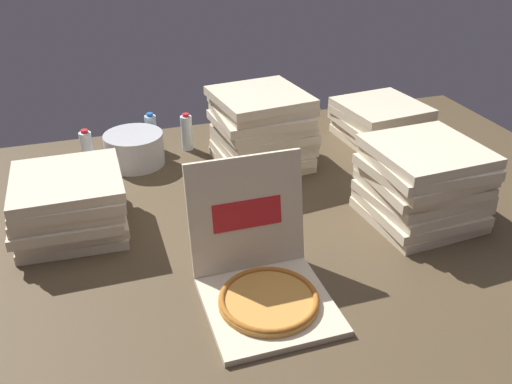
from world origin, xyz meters
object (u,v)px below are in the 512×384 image
Objects in this scene: pizza_stack_right_mid at (381,122)px; pizza_stack_left_far at (70,204)px; pizza_stack_right_near at (422,183)px; open_pizza_box at (262,276)px; water_bottle_2 at (187,132)px; water_bottle_0 at (151,132)px; water_bottle_1 at (87,150)px; ice_bucket at (135,149)px; pizza_stack_center_near at (262,129)px.

pizza_stack_left_far is at bearing -165.05° from pizza_stack_right_mid.
pizza_stack_right_mid is at bearing 72.18° from pizza_stack_right_near.
pizza_stack_left_far is 0.98× the size of pizza_stack_right_mid.
pizza_stack_left_far is at bearing 134.05° from open_pizza_box.
pizza_stack_right_near reaches higher than water_bottle_2.
open_pizza_box is 1.09× the size of pizza_stack_right_near.
pizza_stack_right_mid is at bearing -12.21° from water_bottle_0.
ice_bucket is at bearing -7.93° from water_bottle_1.
pizza_stack_right_near is 1.56m from water_bottle_1.
pizza_stack_center_near is 0.43m from water_bottle_2.
open_pizza_box is at bearing -45.95° from pizza_stack_left_far.
pizza_stack_right_mid is 2.31× the size of water_bottle_2.
open_pizza_box reaches higher than pizza_stack_left_far.
water_bottle_0 is at bearing 20.40° from water_bottle_1.
pizza_stack_right_mid is 1.03m from water_bottle_2.
open_pizza_box is 2.50× the size of water_bottle_0.
pizza_stack_center_near is at bearing -17.67° from ice_bucket.
water_bottle_2 is at bearing 138.38° from pizza_stack_center_near.
open_pizza_box is 1.71× the size of ice_bucket.
open_pizza_box reaches higher than pizza_stack_right_mid.
water_bottle_1 is at bearing -159.60° from water_bottle_0.
pizza_stack_right_near is at bearing -35.49° from water_bottle_1.
pizza_stack_left_far reaches higher than ice_bucket.
open_pizza_box reaches higher than pizza_stack_center_near.
pizza_stack_center_near is 2.39× the size of water_bottle_1.
open_pizza_box is 1.18m from ice_bucket.
water_bottle_0 is (-1.19, 0.26, -0.01)m from pizza_stack_right_mid.
pizza_stack_right_mid is 1.58× the size of ice_bucket.
ice_bucket is at bearing 140.18° from pizza_stack_right_near.
water_bottle_1 is at bearing 172.07° from ice_bucket.
open_pizza_box is at bearing -82.45° from water_bottle_0.
pizza_stack_center_near is 0.71m from pizza_stack_right_mid.
pizza_stack_center_near is 0.63m from ice_bucket.
pizza_stack_right_mid is at bearing 6.87° from pizza_stack_center_near.
water_bottle_1 is (-1.27, 0.90, -0.07)m from pizza_stack_right_near.
ice_bucket is 0.19m from water_bottle_0.
open_pizza_box is 2.50× the size of water_bottle_2.
water_bottle_1 reaches higher than ice_bucket.
open_pizza_box is 1.28m from water_bottle_1.
water_bottle_2 is (0.50, 0.06, 0.00)m from water_bottle_1.
pizza_stack_right_near is at bearing -51.44° from water_bottle_2.
pizza_stack_right_mid reaches higher than water_bottle_2.
pizza_stack_left_far is at bearing -121.37° from water_bottle_0.
ice_bucket is at bearing 103.69° from open_pizza_box.
pizza_stack_right_mid is (0.25, 0.77, -0.06)m from pizza_stack_right_near.
water_bottle_2 is (0.17, -0.06, 0.00)m from water_bottle_0.
pizza_stack_right_near reaches higher than water_bottle_1.
pizza_stack_left_far is at bearing 165.95° from pizza_stack_right_near.
pizza_stack_right_near is (0.77, 0.27, 0.08)m from open_pizza_box.
open_pizza_box is 0.82m from pizza_stack_right_near.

